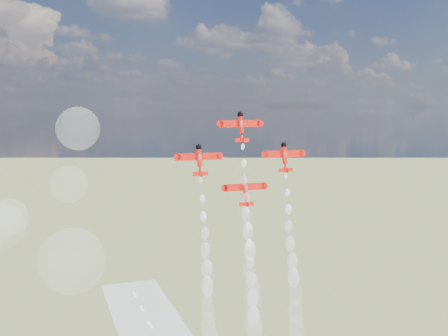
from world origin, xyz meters
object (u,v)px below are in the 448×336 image
plane_left (199,159)px  plane_lead (241,126)px  plane_slot (245,190)px  plane_right (284,157)px

plane_left → plane_lead: bearing=7.8°
plane_left → plane_slot: 16.50m
plane_lead → plane_right: plane_lead is taller
plane_lead → plane_slot: (0.00, -3.70, -18.56)m
plane_left → plane_right: 27.03m
plane_lead → plane_right: bearing=-7.8°
plane_lead → plane_slot: size_ratio=1.00×
plane_lead → plane_right: size_ratio=1.00×
plane_slot → plane_right: bearing=7.8°
plane_lead → plane_left: bearing=-172.2°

